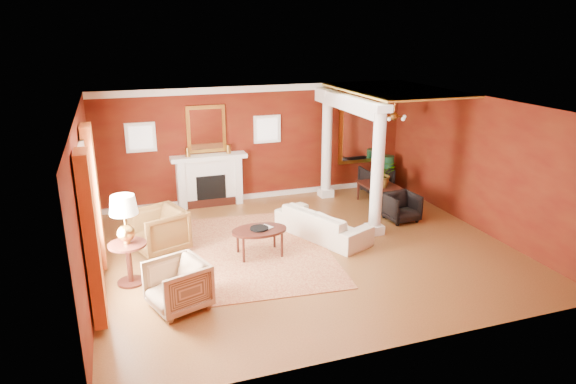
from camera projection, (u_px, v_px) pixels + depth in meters
name	position (u px, v px, depth m)	size (l,w,h in m)	color
ground	(306.00, 249.00, 10.34)	(8.00, 8.00, 0.00)	brown
room_shell	(307.00, 152.00, 9.72)	(8.04, 7.04, 2.92)	#61210D
fireplace	(210.00, 180.00, 12.73)	(1.85, 0.42, 1.29)	white
overmantel_mirror	(206.00, 129.00, 12.46)	(0.95, 0.07, 1.15)	gold
flank_window_left	(141.00, 137.00, 12.02)	(0.70, 0.07, 0.70)	white
flank_window_right	(267.00, 129.00, 12.98)	(0.70, 0.07, 0.70)	white
left_window	(92.00, 215.00, 8.16)	(0.21, 2.55, 2.60)	white
column_front	(377.00, 170.00, 10.70)	(0.36, 0.36, 2.80)	white
column_back	(327.00, 143.00, 13.12)	(0.36, 0.36, 2.80)	white
header_beam	(347.00, 102.00, 11.76)	(0.30, 3.20, 0.32)	white
amber_ceiling	(395.00, 90.00, 11.91)	(2.30, 3.40, 0.04)	gold
dining_mirror	(361.00, 132.00, 13.86)	(1.30, 0.07, 1.70)	gold
chandelier	(394.00, 116.00, 12.16)	(0.60, 0.62, 0.75)	#AC7D36
crown_trim	(257.00, 89.00, 12.58)	(8.00, 0.08, 0.16)	white
base_trim	(259.00, 195.00, 13.44)	(8.00, 0.08, 0.12)	white
rug	(252.00, 250.00, 10.28)	(2.99, 3.98, 0.02)	maroon
sofa	(323.00, 218.00, 10.84)	(2.13, 0.62, 0.83)	#F6E9CE
armchair_leopard	(159.00, 229.00, 10.13)	(0.94, 0.88, 0.96)	black
armchair_stripe	(178.00, 283.00, 8.08)	(0.84, 0.79, 0.87)	#CDAA88
coffee_table	(259.00, 231.00, 9.93)	(1.09, 1.09, 0.55)	black
coffee_book	(263.00, 223.00, 9.90)	(0.18, 0.02, 0.25)	black
side_table	(125.00, 224.00, 8.66)	(0.65, 0.65, 1.62)	black
dining_table	(384.00, 191.00, 12.69)	(1.45, 0.51, 0.81)	black
dining_chair_near	(401.00, 206.00, 11.77)	(0.69, 0.65, 0.71)	black
dining_chair_far	(376.00, 178.00, 13.82)	(0.73, 0.69, 0.76)	black
green_urn	(387.00, 176.00, 14.00)	(0.40, 0.40, 0.96)	#144123
potted_plant	(384.00, 165.00, 12.49)	(0.60, 0.66, 0.52)	#26591E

